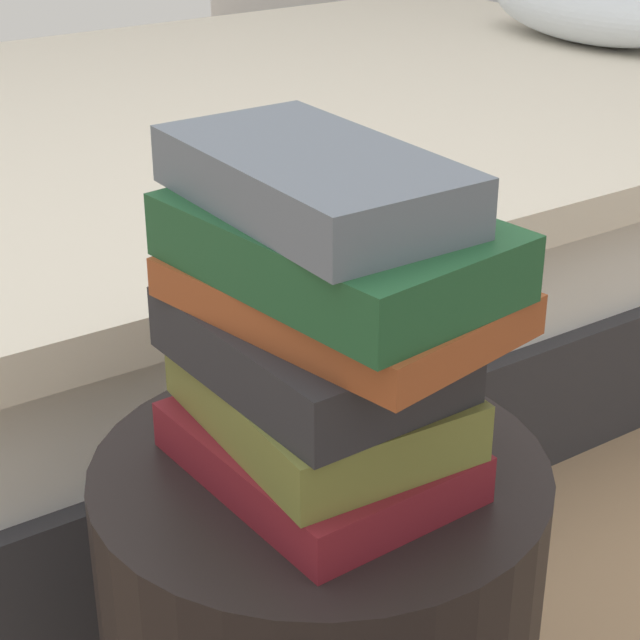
{
  "coord_description": "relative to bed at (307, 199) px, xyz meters",
  "views": [
    {
      "loc": [
        0.7,
        -0.5,
        0.99
      ],
      "look_at": [
        0.0,
        0.0,
        0.58
      ],
      "focal_mm": 62.58,
      "sensor_mm": 36.0,
      "label": 1
    }
  ],
  "objects": [
    {
      "name": "bed",
      "position": [
        0.0,
        0.0,
        0.0
      ],
      "size": [
        1.58,
        2.04,
        0.62
      ],
      "rotation": [
        0.0,
        0.0,
        -0.03
      ],
      "color": "#2D2D33",
      "rests_on": "ground_plane"
    },
    {
      "name": "book_rust",
      "position": [
        1.08,
        -0.73,
        0.37
      ],
      "size": [
        0.32,
        0.23,
        0.03
      ],
      "primitive_type": "cube",
      "rotation": [
        0.0,
        0.0,
        0.16
      ],
      "color": "#994723",
      "rests_on": "book_charcoal"
    },
    {
      "name": "book_slate",
      "position": [
        1.06,
        -0.74,
        0.47
      ],
      "size": [
        0.28,
        0.16,
        0.05
      ],
      "primitive_type": "cube",
      "rotation": [
        0.0,
        0.0,
        -0.03
      ],
      "color": "slate",
      "rests_on": "book_forest"
    },
    {
      "name": "book_maroon",
      "position": [
        1.07,
        -0.75,
        0.22
      ],
      "size": [
        0.26,
        0.19,
        0.05
      ],
      "primitive_type": "cube",
      "rotation": [
        0.0,
        0.0,
        0.01
      ],
      "color": "maroon",
      "rests_on": "side_table"
    },
    {
      "name": "book_forest",
      "position": [
        1.08,
        -0.73,
        0.42
      ],
      "size": [
        0.31,
        0.21,
        0.06
      ],
      "primitive_type": "cube",
      "rotation": [
        0.0,
        0.0,
        0.09
      ],
      "color": "#1E512D",
      "rests_on": "book_rust"
    },
    {
      "name": "book_charcoal",
      "position": [
        1.06,
        -0.75,
        0.33
      ],
      "size": [
        0.26,
        0.18,
        0.06
      ],
      "primitive_type": "cube",
      "rotation": [
        0.0,
        0.0,
        0.0
      ],
      "color": "#28282D",
      "rests_on": "book_olive"
    },
    {
      "name": "book_olive",
      "position": [
        1.06,
        -0.73,
        0.27
      ],
      "size": [
        0.27,
        0.21,
        0.05
      ],
      "primitive_type": "cube",
      "rotation": [
        0.0,
        0.0,
        -0.09
      ],
      "color": "olive",
      "rests_on": "book_maroon"
    }
  ]
}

